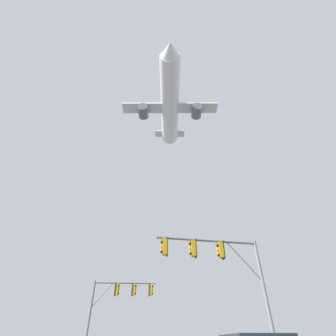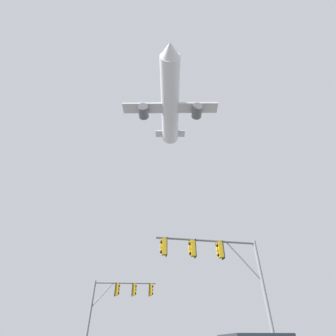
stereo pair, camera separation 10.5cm
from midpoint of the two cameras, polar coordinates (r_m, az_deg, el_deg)
name	(u,v)px [view 2 (the right image)]	position (r m, az deg, el deg)	size (l,w,h in m)	color
signal_pole_near	(220,264)	(15.32, 12.26, -21.03)	(6.22, 0.67, 6.54)	slate
signal_pole_far	(118,298)	(23.57, -11.43, -27.55)	(5.32, 0.62, 5.78)	slate
airplane	(170,104)	(45.66, 0.56, 14.68)	(17.28, 22.37, 6.09)	white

